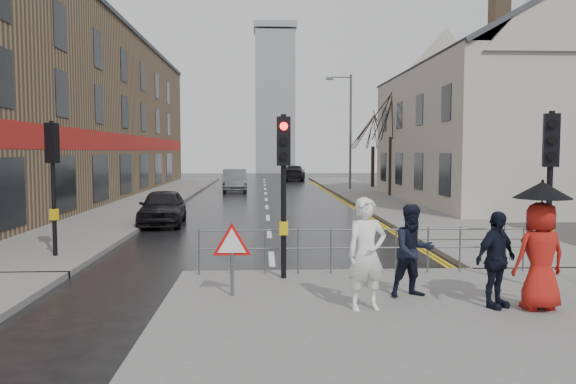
{
  "coord_description": "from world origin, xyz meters",
  "views": [
    {
      "loc": [
        -0.25,
        -11.35,
        2.78
      ],
      "look_at": [
        0.41,
        2.71,
        1.76
      ],
      "focal_mm": 35.0,
      "sensor_mm": 36.0,
      "label": 1
    }
  ],
  "objects": [
    {
      "name": "ground",
      "position": [
        0.0,
        0.0,
        0.0
      ],
      "size": [
        120.0,
        120.0,
        0.0
      ],
      "primitive_type": "plane",
      "color": "black",
      "rests_on": "ground"
    },
    {
      "name": "near_pavement",
      "position": [
        3.0,
        -3.5,
        0.07
      ],
      "size": [
        10.0,
        9.0,
        0.14
      ],
      "primitive_type": "cube",
      "color": "#605E5B",
      "rests_on": "ground"
    },
    {
      "name": "left_pavement",
      "position": [
        -6.5,
        23.0,
        0.07
      ],
      "size": [
        4.0,
        44.0,
        0.14
      ],
      "primitive_type": "cube",
      "color": "#605E5B",
      "rests_on": "ground"
    },
    {
      "name": "right_pavement",
      "position": [
        6.5,
        25.0,
        0.07
      ],
      "size": [
        4.0,
        40.0,
        0.14
      ],
      "primitive_type": "cube",
      "color": "#605E5B",
      "rests_on": "ground"
    },
    {
      "name": "pavement_bridge_right",
      "position": [
        6.5,
        3.0,
        0.07
      ],
      "size": [
        4.0,
        4.2,
        0.14
      ],
      "primitive_type": "cube",
      "color": "#605E5B",
      "rests_on": "ground"
    },
    {
      "name": "building_left_terrace",
      "position": [
        -12.0,
        22.0,
        5.0
      ],
      "size": [
        8.0,
        42.0,
        10.0
      ],
      "primitive_type": "cube",
      "color": "brown",
      "rests_on": "ground"
    },
    {
      "name": "building_right_cream",
      "position": [
        12.0,
        18.0,
        4.78
      ],
      "size": [
        9.0,
        16.4,
        10.1
      ],
      "color": "#B5AE9E",
      "rests_on": "ground"
    },
    {
      "name": "church_tower",
      "position": [
        1.5,
        62.0,
        9.0
      ],
      "size": [
        5.0,
        5.0,
        18.0
      ],
      "primitive_type": "cube",
      "color": "gray",
      "rests_on": "ground"
    },
    {
      "name": "traffic_signal_near_left",
      "position": [
        0.2,
        0.2,
        2.46
      ],
      "size": [
        0.28,
        0.27,
        3.4
      ],
      "color": "black",
      "rests_on": "near_pavement"
    },
    {
      "name": "traffic_signal_near_right",
      "position": [
        5.2,
        -1.0,
        2.46
      ],
      "size": [
        0.34,
        0.33,
        3.4
      ],
      "color": "black",
      "rests_on": "near_pavement"
    },
    {
      "name": "traffic_signal_far_left",
      "position": [
        -5.5,
        3.0,
        2.46
      ],
      "size": [
        0.34,
        0.33,
        3.4
      ],
      "color": "black",
      "rests_on": "left_pavement"
    },
    {
      "name": "guard_railing_front",
      "position": [
        1.95,
        0.6,
        0.86
      ],
      "size": [
        7.14,
        0.04,
        1.0
      ],
      "color": "#595B5E",
      "rests_on": "near_pavement"
    },
    {
      "name": "warning_sign",
      "position": [
        -0.8,
        -1.21,
        1.04
      ],
      "size": [
        0.8,
        0.07,
        1.35
      ],
      "color": "#595B5E",
      "rests_on": "near_pavement"
    },
    {
      "name": "street_lamp",
      "position": [
        5.82,
        28.0,
        4.71
      ],
      "size": [
        1.83,
        0.25,
        8.0
      ],
      "color": "#595B5E",
      "rests_on": "right_pavement"
    },
    {
      "name": "tree_near",
      "position": [
        7.5,
        22.0,
        5.14
      ],
      "size": [
        2.4,
        2.4,
        6.58
      ],
      "color": "#2E2319",
      "rests_on": "right_pavement"
    },
    {
      "name": "tree_far",
      "position": [
        8.0,
        30.0,
        4.42
      ],
      "size": [
        2.4,
        2.4,
        5.64
      ],
      "color": "#2E2319",
      "rests_on": "right_pavement"
    },
    {
      "name": "pedestrian_a",
      "position": [
        1.49,
        -2.21,
        1.08
      ],
      "size": [
        0.77,
        0.58,
        1.88
      ],
      "primitive_type": "imported",
      "rotation": [
        0.0,
        0.0,
        0.21
      ],
      "color": "white",
      "rests_on": "near_pavement"
    },
    {
      "name": "pedestrian_b",
      "position": [
        2.49,
        -1.41,
        0.98
      ],
      "size": [
        0.94,
        0.81,
        1.68
      ],
      "primitive_type": "imported",
      "rotation": [
        0.0,
        0.0,
        0.23
      ],
      "color": "black",
      "rests_on": "near_pavement"
    },
    {
      "name": "pedestrian_with_umbrella",
      "position": [
        4.38,
        -2.34,
        1.29
      ],
      "size": [
        0.96,
        0.96,
        2.15
      ],
      "color": "#A81A13",
      "rests_on": "near_pavement"
    },
    {
      "name": "pedestrian_d",
      "position": [
        3.69,
        -2.18,
        0.96
      ],
      "size": [
        1.03,
        0.84,
        1.64
      ],
      "primitive_type": "imported",
      "rotation": [
        0.0,
        0.0,
        0.54
      ],
      "color": "black",
      "rests_on": "near_pavement"
    },
    {
      "name": "car_parked",
      "position": [
        -4.0,
        9.95,
        0.67
      ],
      "size": [
        1.83,
        4.05,
        1.35
      ],
      "primitive_type": "imported",
      "rotation": [
        0.0,
        0.0,
        0.06
      ],
      "color": "black",
      "rests_on": "ground"
    },
    {
      "name": "car_mid",
      "position": [
        -2.13,
        27.58,
        0.77
      ],
      "size": [
        1.87,
        4.75,
        1.54
      ],
      "primitive_type": "imported",
      "rotation": [
        0.0,
        0.0,
        0.05
      ],
      "color": "#4F5255",
      "rests_on": "ground"
    },
    {
      "name": "car_far",
      "position": [
        2.82,
        41.76,
        0.72
      ],
      "size": [
        2.5,
        5.16,
        1.45
      ],
      "primitive_type": "imported",
      "rotation": [
        0.0,
        0.0,
        3.04
      ],
      "color": "black",
      "rests_on": "ground"
    }
  ]
}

